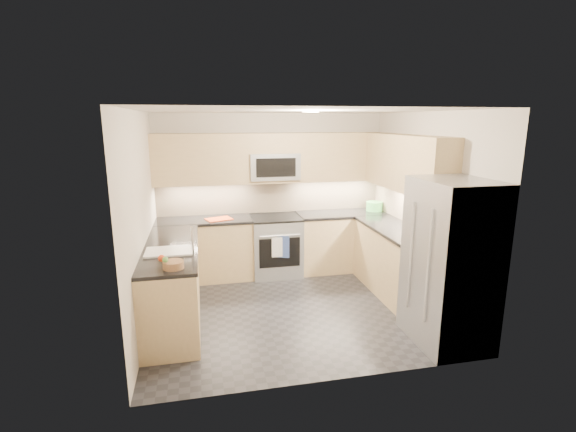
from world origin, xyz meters
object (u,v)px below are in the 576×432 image
object	(u,v)px
utensil_bowl	(374,206)
cutting_board	(219,219)
fruit_basket	(173,265)
gas_range	(276,246)
microwave	(274,166)
refrigerator	(450,263)

from	to	relation	value
utensil_bowl	cutting_board	bearing A→B (deg)	-178.03
utensil_bowl	fruit_basket	world-z (taller)	utensil_bowl
gas_range	microwave	world-z (taller)	microwave
gas_range	utensil_bowl	distance (m)	1.75
gas_range	refrigerator	distance (m)	2.86
gas_range	refrigerator	world-z (taller)	refrigerator
microwave	utensil_bowl	size ratio (longest dim) A/B	2.91
microwave	cutting_board	size ratio (longest dim) A/B	2.05
utensil_bowl	fruit_basket	xyz separation A→B (m)	(-3.08, -2.13, -0.04)
utensil_bowl	microwave	bearing A→B (deg)	177.33
utensil_bowl	gas_range	bearing A→B (deg)	-178.35
cutting_board	fruit_basket	xyz separation A→B (m)	(-0.55, -2.04, 0.03)
utensil_bowl	fruit_basket	bearing A→B (deg)	-145.34
microwave	utensil_bowl	xyz separation A→B (m)	(1.66, -0.08, -0.69)
gas_range	refrigerator	xyz separation A→B (m)	(1.45, -2.43, 0.45)
microwave	refrigerator	size ratio (longest dim) A/B	0.42
microwave	fruit_basket	distance (m)	2.72
gas_range	utensil_bowl	xyz separation A→B (m)	(1.66, 0.05, 0.56)
refrigerator	cutting_board	world-z (taller)	refrigerator
gas_range	cutting_board	xyz separation A→B (m)	(-0.87, -0.04, 0.49)
utensil_bowl	refrigerator	bearing A→B (deg)	-94.76
gas_range	utensil_bowl	world-z (taller)	utensil_bowl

